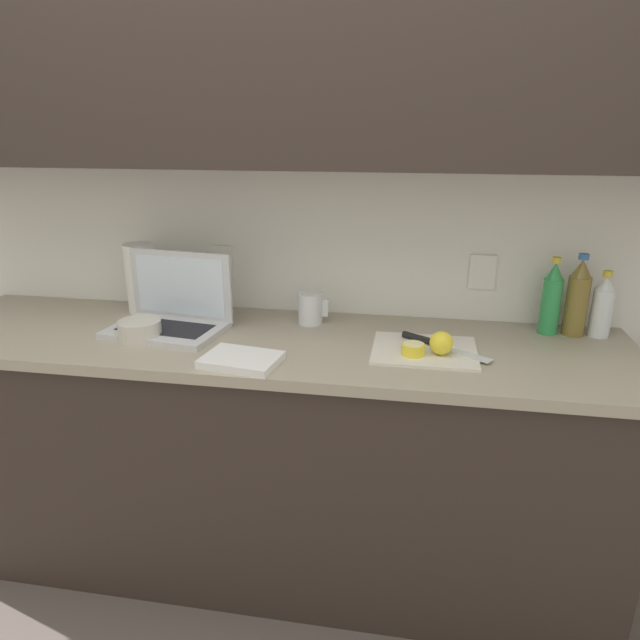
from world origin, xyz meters
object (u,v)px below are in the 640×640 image
object	(u,v)px
measuring_cup	(311,308)
bottle_green_soda	(551,299)
lemon_whole_beside	(441,343)
bottle_oil_tall	(577,298)
laptop	(172,312)
bottle_water_clear	(602,307)
lemon_half_cut	(413,349)
bowl_white	(140,330)
knife	(430,342)
cutting_board	(424,350)
paper_towel_roll	(141,278)

from	to	relation	value
measuring_cup	bottle_green_soda	bearing A→B (deg)	2.75
lemon_whole_beside	bottle_green_soda	distance (m)	0.46
bottle_oil_tall	laptop	bearing A→B (deg)	-172.55
laptop	bottle_water_clear	bearing A→B (deg)	15.01
lemon_half_cut	bowl_white	distance (m)	0.88
bottle_green_soda	bottle_oil_tall	distance (m)	0.08
bottle_oil_tall	knife	bearing A→B (deg)	-157.34
knife	bowl_white	distance (m)	0.94
knife	bottle_water_clear	distance (m)	0.59
laptop	bottle_water_clear	distance (m)	1.44
bottle_water_clear	bowl_white	xyz separation A→B (m)	(-1.49, -0.29, -0.07)
bottle_water_clear	measuring_cup	distance (m)	0.97
laptop	lemon_whole_beside	xyz separation A→B (m)	(0.90, -0.10, -0.02)
laptop	bowl_white	size ratio (longest dim) A/B	2.99
cutting_board	lemon_half_cut	bearing A→B (deg)	-123.68
bottle_water_clear	paper_towel_roll	world-z (taller)	paper_towel_roll
bottle_oil_tall	bottle_water_clear	distance (m)	0.08
lemon_half_cut	laptop	bearing A→B (deg)	172.06
cutting_board	bottle_green_soda	bearing A→B (deg)	30.25
laptop	bottle_oil_tall	distance (m)	1.36
laptop	measuring_cup	size ratio (longest dim) A/B	3.73
knife	bottle_water_clear	size ratio (longest dim) A/B	1.23
cutting_board	bottle_water_clear	size ratio (longest dim) A/B	1.44
laptop	paper_towel_roll	xyz separation A→B (m)	(-0.18, 0.16, 0.07)
measuring_cup	cutting_board	bearing A→B (deg)	-26.66
lemon_half_cut	bottle_oil_tall	xyz separation A→B (m)	(0.52, 0.29, 0.10)
lemon_half_cut	measuring_cup	size ratio (longest dim) A/B	0.63
bottle_green_soda	paper_towel_roll	bearing A→B (deg)	-179.53
lemon_half_cut	bottle_water_clear	world-z (taller)	bottle_water_clear
cutting_board	measuring_cup	xyz separation A→B (m)	(-0.40, 0.20, 0.05)
lemon_whole_beside	paper_towel_roll	world-z (taller)	paper_towel_roll
bowl_white	lemon_whole_beside	bearing A→B (deg)	1.23
bottle_oil_tall	paper_towel_roll	distance (m)	1.53
measuring_cup	bowl_white	size ratio (longest dim) A/B	0.80
bottle_oil_tall	bottle_green_soda	bearing A→B (deg)	180.00
laptop	lemon_half_cut	xyz separation A→B (m)	(0.82, -0.11, -0.03)
cutting_board	lemon_whole_beside	bearing A→B (deg)	-34.20
lemon_whole_beside	bowl_white	world-z (taller)	lemon_whole_beside
laptop	lemon_half_cut	world-z (taller)	laptop
lemon_half_cut	bottle_water_clear	xyz separation A→B (m)	(0.60, 0.29, 0.07)
cutting_board	knife	size ratio (longest dim) A/B	1.17
knife	measuring_cup	size ratio (longest dim) A/B	2.51
knife	paper_towel_roll	bearing A→B (deg)	-157.77
cutting_board	measuring_cup	distance (m)	0.45
laptop	paper_towel_roll	bearing A→B (deg)	146.35
lemon_half_cut	paper_towel_roll	distance (m)	1.05
laptop	knife	bearing A→B (deg)	6.53
bottle_water_clear	measuring_cup	xyz separation A→B (m)	(-0.97, -0.04, -0.05)
lemon_whole_beside	bottle_oil_tall	distance (m)	0.52
bottle_water_clear	measuring_cup	world-z (taller)	bottle_water_clear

